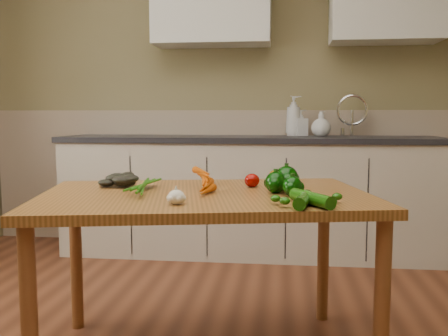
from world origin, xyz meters
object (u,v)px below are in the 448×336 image
Objects in this scene: pepper_c at (292,186)px; zucchini_b at (303,200)px; soap_bottle_b at (301,123)px; garlic_bulb at (176,197)px; pepper_b at (286,178)px; carrot_bunch at (185,183)px; tomato_a at (252,180)px; tomato_b at (275,177)px; soap_bottle_c at (321,124)px; leafy_greens at (120,176)px; pepper_a at (275,182)px; zucchini_a at (312,199)px; tomato_c at (288,179)px; soap_bottle_a at (293,116)px; table at (205,212)px.

zucchini_b is (0.03, -0.22, -0.02)m from pepper_c.
soap_bottle_b is 2.23m from garlic_bulb.
pepper_c is (0.02, -0.16, -0.01)m from pepper_b.
tomato_a is (0.28, 0.14, -0.00)m from carrot_bunch.
tomato_a is 0.94× the size of tomato_b.
soap_bottle_c is (0.15, -0.08, -0.01)m from soap_bottle_b.
pepper_b is at bearing 97.99° from pepper_c.
leafy_greens is 0.56m from garlic_bulb.
pepper_b is (0.76, -0.03, 0.00)m from leafy_greens.
carrot_bunch is at bearing 178.40° from pepper_a.
soap_bottle_c is 2.06m from zucchini_a.
tomato_c is 0.40× the size of zucchini_b.
tomato_c reaches higher than carrot_bunch.
soap_bottle_b is 2.15m from zucchini_b.
pepper_a is 0.20m from tomato_c.
carrot_bunch is 1.30× the size of leafy_greens.
tomato_c is at bearing 87.00° from pepper_b.
pepper_b is 0.16m from pepper_c.
tomato_a is at bearing -165.54° from tomato_c.
garlic_bulb is at bearing -117.67° from tomato_a.
pepper_a is at bearing 170.86° from soap_bottle_a.
tomato_a is (-0.15, 0.07, -0.02)m from pepper_b.
soap_bottle_b is at bearing 61.64° from carrot_bunch.
leafy_greens is at bearing -174.03° from tomato_c.
table is 1.95m from soap_bottle_a.
soap_bottle_c reaches higher than pepper_c.
garlic_bulb reaches higher than zucchini_b.
pepper_c is 1.17× the size of tomato_a.
soap_bottle_a is 0.23m from soap_bottle_c.
pepper_a is at bearing -104.97° from tomato_c.
pepper_c reaches higher than zucchini_b.
table is at bearing 173.17° from pepper_c.
soap_bottle_c is 2.57× the size of tomato_b.
soap_bottle_a is 2.22m from garlic_bulb.
carrot_bunch is at bearing 114.78° from soap_bottle_c.
pepper_b is (0.40, 0.40, 0.03)m from garlic_bulb.
soap_bottle_b reaches higher than table.
soap_bottle_c is 1.86m from pepper_c.
zucchini_b reaches higher than table.
pepper_a is 1.10× the size of tomato_c.
zucchini_a reaches higher than table.
soap_bottle_b is 2.77× the size of tomato_b.
table is 23.73× the size of garlic_bulb.
zucchini_b is at bearing -143.99° from zucchini_a.
soap_bottle_b reaches higher than tomato_c.
pepper_a is at bearing 126.57° from soap_bottle_c.
pepper_a is 0.10m from pepper_b.
garlic_bulb is (0.36, -0.43, -0.02)m from leafy_greens.
zucchini_a is at bearing 174.96° from soap_bottle_a.
pepper_b is 1.43× the size of tomato_b.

